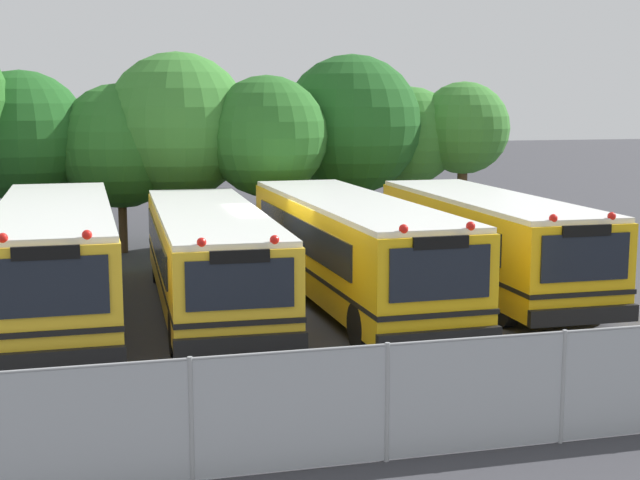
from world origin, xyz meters
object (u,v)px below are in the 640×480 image
(school_bus_1, at_px, (210,254))
(tree_3, at_px, (179,126))
(tree_1, at_px, (23,135))
(school_bus_2, at_px, (351,246))
(tree_2, at_px, (115,148))
(tree_5, at_px, (353,122))
(school_bus_3, at_px, (486,239))
(tree_4, at_px, (269,137))
(tree_6, at_px, (407,138))
(tree_7, at_px, (465,128))
(school_bus_0, at_px, (56,256))

(school_bus_1, xyz_separation_m, tree_3, (0.21, 8.64, 2.83))
(tree_1, bearing_deg, school_bus_2, -49.31)
(tree_2, xyz_separation_m, tree_5, (8.09, 0.03, 0.79))
(school_bus_1, bearing_deg, tree_1, -61.10)
(school_bus_2, relative_size, school_bus_3, 1.13)
(school_bus_3, bearing_deg, tree_4, -59.70)
(tree_5, relative_size, tree_6, 1.20)
(school_bus_3, bearing_deg, tree_1, -36.87)
(tree_4, distance_m, tree_7, 7.48)
(tree_6, bearing_deg, school_bus_0, -141.66)
(school_bus_2, distance_m, tree_5, 9.99)
(tree_2, height_order, tree_7, tree_7)
(school_bus_0, height_order, tree_2, tree_2)
(tree_2, xyz_separation_m, tree_6, (10.40, 0.80, 0.15))
(tree_2, relative_size, tree_5, 0.84)
(school_bus_1, height_order, tree_3, tree_3)
(school_bus_0, distance_m, tree_6, 15.59)
(school_bus_1, height_order, tree_2, tree_2)
(tree_3, bearing_deg, school_bus_1, -91.36)
(tree_3, distance_m, tree_5, 6.03)
(school_bus_0, bearing_deg, tree_1, -82.97)
(tree_3, height_order, tree_7, tree_3)
(school_bus_1, distance_m, tree_1, 10.68)
(school_bus_1, xyz_separation_m, tree_2, (-1.86, 8.81, 2.14))
(tree_2, bearing_deg, school_bus_3, -43.80)
(tree_6, height_order, tree_7, tree_7)
(school_bus_0, xyz_separation_m, tree_2, (1.71, 8.78, 2.02))
(tree_2, distance_m, tree_7, 12.25)
(tree_1, bearing_deg, school_bus_0, -82.72)
(school_bus_0, bearing_deg, school_bus_3, 179.82)
(school_bus_3, distance_m, tree_5, 9.30)
(school_bus_2, relative_size, tree_1, 1.89)
(tree_2, distance_m, tree_3, 2.19)
(school_bus_2, height_order, tree_7, tree_7)
(tree_1, distance_m, tree_5, 10.99)
(tree_3, xyz_separation_m, tree_7, (10.17, 0.01, -0.14))
(school_bus_2, height_order, tree_6, tree_6)
(school_bus_2, bearing_deg, school_bus_1, -6.50)
(tree_5, xyz_separation_m, tree_7, (4.14, -0.18, -0.24))
(school_bus_1, height_order, tree_1, tree_1)
(tree_7, bearing_deg, tree_1, 177.88)
(school_bus_3, xyz_separation_m, tree_7, (3.10, 8.61, 2.62))
(school_bus_1, distance_m, school_bus_3, 7.27)
(school_bus_3, relative_size, tree_6, 1.82)
(school_bus_0, bearing_deg, tree_3, -113.96)
(tree_5, xyz_separation_m, tree_6, (2.30, 0.77, -0.64))
(tree_1, relative_size, tree_5, 0.91)
(tree_5, height_order, tree_7, tree_5)
(school_bus_0, relative_size, tree_2, 2.00)
(school_bus_0, height_order, tree_4, tree_4)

